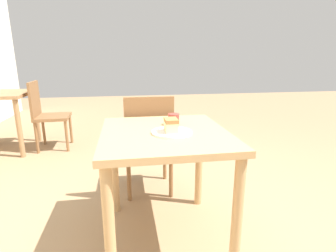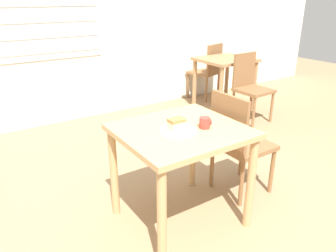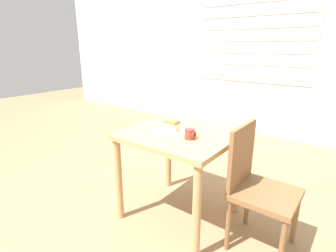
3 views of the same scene
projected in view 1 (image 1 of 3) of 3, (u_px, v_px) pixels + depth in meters
ground_plane at (218, 236)px, 1.85m from camera, size 14.00×14.00×0.00m
dining_table_near at (165, 150)px, 1.68m from camera, size 0.86×0.79×0.77m
dining_table_far at (2, 104)px, 3.41m from camera, size 0.76×0.69×0.78m
chair_near_window at (148, 142)px, 2.31m from camera, size 0.43×0.43×0.91m
chair_far_corner at (46, 113)px, 3.50m from camera, size 0.45×0.45×0.91m
plate at (172, 132)px, 1.61m from camera, size 0.25×0.25×0.01m
cake_slice at (171, 125)px, 1.58m from camera, size 0.11×0.08×0.08m
coffee_mug at (174, 119)px, 1.79m from camera, size 0.08×0.08×0.08m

